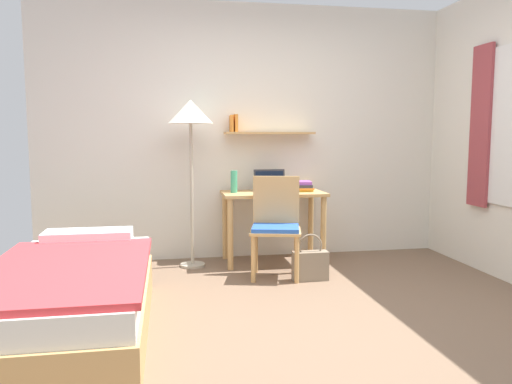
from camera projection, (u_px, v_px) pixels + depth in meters
The scene contains 10 objects.
ground_plane at pixel (305, 326), 3.32m from camera, with size 5.28×5.28×0.00m, color brown.
wall_back at pixel (254, 132), 5.16m from camera, with size 4.40×0.27×2.60m.
bed at pixel (72, 298), 3.16m from camera, with size 0.96×1.86×0.54m.
desk at pixel (273, 206), 4.95m from camera, with size 1.01×0.53×0.71m.
desk_chair at pixel (276, 222), 4.47m from camera, with size 0.52×0.48×0.90m.
standing_lamp at pixel (191, 120), 4.69m from camera, with size 0.43×0.43×1.60m.
laptop at pixel (270, 186), 4.95m from camera, with size 0.32×0.23×0.22m.
water_bottle at pixel (234, 182), 4.86m from camera, with size 0.07×0.07×0.22m, color #42A87F.
book_stack at pixel (304, 186), 5.02m from camera, with size 0.17×0.24×0.10m.
handbag at pixel (310, 264), 4.36m from camera, with size 0.31×0.12×0.41m.
Camera 1 is at (-0.89, -3.10, 1.26)m, focal length 34.91 mm.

